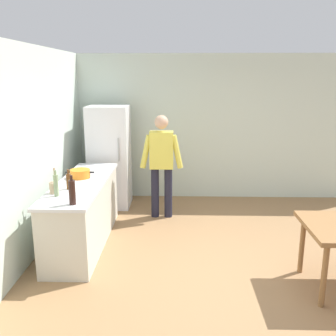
% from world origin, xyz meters
% --- Properties ---
extents(ground_plane, '(14.00, 14.00, 0.00)m').
position_xyz_m(ground_plane, '(0.00, 0.00, 0.00)').
color(ground_plane, '#936D47').
extents(wall_back, '(6.40, 0.12, 2.70)m').
position_xyz_m(wall_back, '(0.00, 3.00, 1.35)').
color(wall_back, silver).
rests_on(wall_back, ground_plane).
extents(wall_left, '(0.12, 5.60, 2.70)m').
position_xyz_m(wall_left, '(-2.60, 0.20, 1.35)').
color(wall_left, silver).
rests_on(wall_left, ground_plane).
extents(kitchen_counter, '(0.64, 2.20, 0.90)m').
position_xyz_m(kitchen_counter, '(-2.00, 0.80, 0.45)').
color(kitchen_counter, beige).
rests_on(kitchen_counter, ground_plane).
extents(refrigerator, '(0.70, 0.67, 1.80)m').
position_xyz_m(refrigerator, '(-1.90, 2.40, 0.90)').
color(refrigerator, white).
rests_on(refrigerator, ground_plane).
extents(person, '(0.70, 0.22, 1.70)m').
position_xyz_m(person, '(-0.95, 1.85, 0.98)').
color(person, '#1E1E2D').
rests_on(person, ground_plane).
extents(cooking_pot, '(0.40, 0.28, 0.12)m').
position_xyz_m(cooking_pot, '(-2.07, 1.00, 0.96)').
color(cooking_pot, orange).
rests_on(cooking_pot, kitchen_counter).
extents(utensil_jar, '(0.11, 0.11, 0.32)m').
position_xyz_m(utensil_jar, '(-2.21, 0.28, 0.98)').
color(utensil_jar, tan).
rests_on(utensil_jar, kitchen_counter).
extents(bottle_vinegar_tall, '(0.06, 0.06, 0.32)m').
position_xyz_m(bottle_vinegar_tall, '(-2.14, 0.16, 1.04)').
color(bottle_vinegar_tall, gray).
rests_on(bottle_vinegar_tall, kitchen_counter).
extents(bottle_wine_dark, '(0.08, 0.08, 0.34)m').
position_xyz_m(bottle_wine_dark, '(-1.87, -0.13, 1.05)').
color(bottle_wine_dark, black).
rests_on(bottle_wine_dark, kitchen_counter).
extents(bottle_beer_brown, '(0.06, 0.06, 0.26)m').
position_xyz_m(bottle_beer_brown, '(-2.07, 0.45, 1.01)').
color(bottle_beer_brown, '#5B3314').
rests_on(bottle_beer_brown, kitchen_counter).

